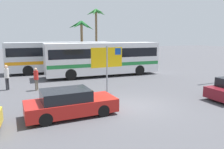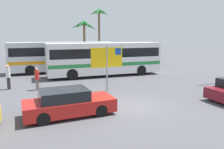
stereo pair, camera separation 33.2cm
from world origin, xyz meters
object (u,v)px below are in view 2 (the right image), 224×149
object	(u,v)px
ferry_sign	(108,59)
pedestrian_by_bus	(8,75)
pedestrian_crossing_lot	(37,77)
bus_rear_coach	(63,55)
bus_front_coach	(105,57)
car_red	(68,103)

from	to	relation	value
ferry_sign	pedestrian_by_bus	xyz separation A→B (m)	(-6.35, 3.60, -1.25)
pedestrian_crossing_lot	bus_rear_coach	bearing A→B (deg)	100.53
pedestrian_by_bus	bus_rear_coach	bearing A→B (deg)	85.06
bus_rear_coach	pedestrian_crossing_lot	distance (m)	8.22
ferry_sign	pedestrian_crossing_lot	xyz separation A→B (m)	(-4.40, 2.70, -1.37)
bus_front_coach	car_red	xyz separation A→B (m)	(-5.09, -9.84, -1.15)
bus_front_coach	ferry_sign	world-z (taller)	ferry_sign
bus_front_coach	pedestrian_crossing_lot	world-z (taller)	bus_front_coach
bus_front_coach	pedestrian_by_bus	distance (m)	8.85
car_red	pedestrian_crossing_lot	size ratio (longest dim) A/B	2.72
bus_rear_coach	ferry_sign	size ratio (longest dim) A/B	3.40
bus_front_coach	pedestrian_by_bus	world-z (taller)	bus_front_coach
car_red	pedestrian_crossing_lot	world-z (taller)	pedestrian_crossing_lot
bus_rear_coach	car_red	size ratio (longest dim) A/B	2.46
ferry_sign	pedestrian_crossing_lot	bearing A→B (deg)	144.22
car_red	pedestrian_crossing_lot	xyz separation A→B (m)	(-1.26, 5.94, 0.32)
bus_rear_coach	car_red	xyz separation A→B (m)	(-1.65, -13.59, -1.15)
bus_front_coach	ferry_sign	distance (m)	6.90
bus_rear_coach	pedestrian_crossing_lot	bearing A→B (deg)	-110.81
pedestrian_crossing_lot	car_red	bearing A→B (deg)	-46.69
car_red	pedestrian_by_bus	world-z (taller)	pedestrian_by_bus
ferry_sign	bus_front_coach	bearing A→B (deg)	69.24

